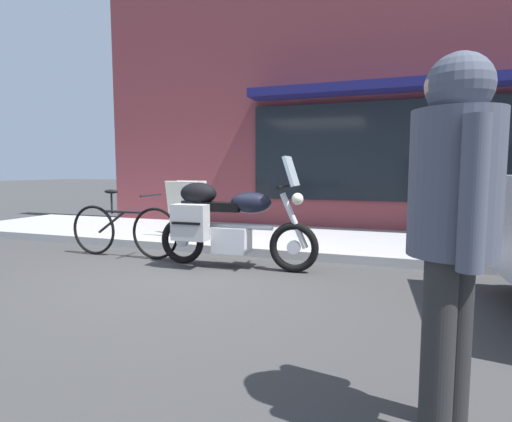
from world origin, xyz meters
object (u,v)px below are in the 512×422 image
object	(u,v)px
parked_bicycle	(123,230)
pedestrian_walking	(453,203)
touring_motorcycle	(224,220)
sandwich_board_sign	(186,208)

from	to	relation	value
parked_bicycle	pedestrian_walking	xyz separation A→B (m)	(3.85, -2.74, 0.69)
touring_motorcycle	sandwich_board_sign	bearing A→B (deg)	133.55
parked_bicycle	touring_motorcycle	bearing A→B (deg)	-3.77
parked_bicycle	sandwich_board_sign	size ratio (longest dim) A/B	1.89
pedestrian_walking	sandwich_board_sign	bearing A→B (deg)	131.64
parked_bicycle	sandwich_board_sign	xyz separation A→B (m)	(0.31, 1.24, 0.20)
touring_motorcycle	sandwich_board_sign	distance (m)	1.86
parked_bicycle	pedestrian_walking	bearing A→B (deg)	-35.44
parked_bicycle	sandwich_board_sign	bearing A→B (deg)	75.98
touring_motorcycle	sandwich_board_sign	xyz separation A→B (m)	(-1.28, 1.35, -0.01)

